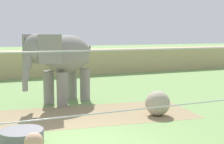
# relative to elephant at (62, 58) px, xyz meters

# --- Properties ---
(dirt_patch) EXTENTS (7.00, 3.79, 0.01)m
(dirt_patch) POSITION_rel_elephant_xyz_m (0.64, -2.17, -1.83)
(dirt_patch) COLOR #937F5B
(dirt_patch) RESTS_ON ground
(embankment_wall) EXTENTS (36.00, 1.80, 1.67)m
(embankment_wall) POSITION_rel_elephant_xyz_m (-0.87, 8.66, -1.00)
(embankment_wall) COLOR tan
(embankment_wall) RESTS_ON ground
(elephant) EXTENTS (3.37, 2.69, 2.77)m
(elephant) POSITION_rel_elephant_xyz_m (0.00, 0.00, 0.00)
(elephant) COLOR gray
(elephant) RESTS_ON ground
(enrichment_ball) EXTENTS (0.84, 0.84, 0.84)m
(enrichment_ball) POSITION_rel_elephant_xyz_m (2.49, -3.13, -1.41)
(enrichment_ball) COLOR tan
(enrichment_ball) RESTS_ON ground
(cable_fence) EXTENTS (12.40, 0.25, 3.63)m
(cable_fence) POSITION_rel_elephant_xyz_m (-0.87, -7.88, -0.01)
(cable_fence) COLOR brown
(cable_fence) RESTS_ON ground
(water_tub) EXTENTS (1.10, 1.10, 0.35)m
(water_tub) POSITION_rel_elephant_xyz_m (-2.13, -4.14, -1.65)
(water_tub) COLOR slate
(water_tub) RESTS_ON ground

